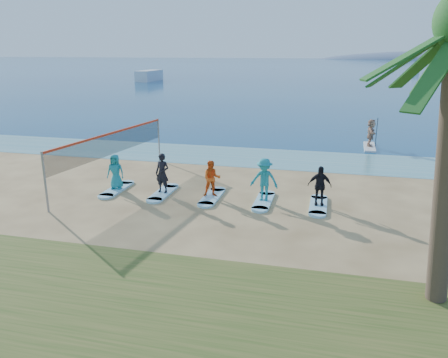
% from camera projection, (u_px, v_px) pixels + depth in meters
% --- Properties ---
extents(ground, '(600.00, 600.00, 0.00)m').
position_uv_depth(ground, '(229.00, 223.00, 16.47)').
color(ground, tan).
rests_on(ground, ground).
extents(shallow_water, '(600.00, 600.00, 0.00)m').
position_uv_depth(shallow_water, '(269.00, 158.00, 26.24)').
color(shallow_water, teal).
rests_on(shallow_water, ground).
extents(ocean, '(600.00, 600.00, 0.00)m').
position_uv_depth(ocean, '(325.00, 66.00, 165.34)').
color(ocean, navy).
rests_on(ocean, ground).
extents(volleyball_net, '(1.29, 9.01, 2.50)m').
position_uv_depth(volleyball_net, '(112.00, 144.00, 21.06)').
color(volleyball_net, gray).
rests_on(volleyball_net, ground).
extents(paddleboard, '(0.81, 3.02, 0.12)m').
position_uv_depth(paddleboard, '(369.00, 147.00, 28.98)').
color(paddleboard, silver).
rests_on(paddleboard, ground).
extents(paddleboarder, '(0.57, 1.67, 1.79)m').
position_uv_depth(paddleboarder, '(371.00, 133.00, 28.71)').
color(paddleboarder, tan).
rests_on(paddleboarder, paddleboard).
extents(boat_offshore_a, '(2.85, 8.18, 2.13)m').
position_uv_depth(boat_offshore_a, '(149.00, 81.00, 89.74)').
color(boat_offshore_a, silver).
rests_on(boat_offshore_a, ground).
extents(boat_offshore_b, '(2.50, 5.65, 1.82)m').
position_uv_depth(boat_offshore_b, '(415.00, 73.00, 121.03)').
color(boat_offshore_b, silver).
rests_on(boat_offshore_b, ground).
extents(surfboard_0, '(0.70, 2.20, 0.09)m').
position_uv_depth(surfboard_0, '(117.00, 189.00, 20.27)').
color(surfboard_0, '#96D4E8').
rests_on(surfboard_0, ground).
extents(student_0, '(0.84, 0.60, 1.61)m').
position_uv_depth(student_0, '(115.00, 172.00, 20.03)').
color(student_0, teal).
rests_on(student_0, surfboard_0).
extents(surfboard_1, '(0.70, 2.20, 0.09)m').
position_uv_depth(surfboard_1, '(163.00, 193.00, 19.75)').
color(surfboard_1, '#96D4E8').
rests_on(surfboard_1, ground).
extents(student_1, '(0.71, 0.52, 1.78)m').
position_uv_depth(student_1, '(162.00, 173.00, 19.48)').
color(student_1, black).
rests_on(student_1, surfboard_1).
extents(surfboard_2, '(0.70, 2.20, 0.09)m').
position_uv_depth(surfboard_2, '(212.00, 197.00, 19.22)').
color(surfboard_2, '#96D4E8').
rests_on(surfboard_2, ground).
extents(student_2, '(0.92, 0.81, 1.60)m').
position_uv_depth(student_2, '(212.00, 179.00, 18.98)').
color(student_2, '#E45818').
rests_on(student_2, surfboard_2).
extents(surfboard_3, '(0.70, 2.20, 0.09)m').
position_uv_depth(surfboard_3, '(264.00, 201.00, 18.69)').
color(surfboard_3, '#96D4E8').
rests_on(surfboard_3, ground).
extents(student_3, '(1.24, 0.79, 1.84)m').
position_uv_depth(student_3, '(264.00, 180.00, 18.42)').
color(student_3, teal).
rests_on(student_3, surfboard_3).
extents(surfboard_4, '(0.70, 2.20, 0.09)m').
position_uv_depth(surfboard_4, '(318.00, 205.00, 18.17)').
color(surfboard_4, '#96D4E8').
rests_on(surfboard_4, ground).
extents(student_4, '(1.00, 0.48, 1.65)m').
position_uv_depth(student_4, '(320.00, 186.00, 17.92)').
color(student_4, black).
rests_on(student_4, surfboard_4).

